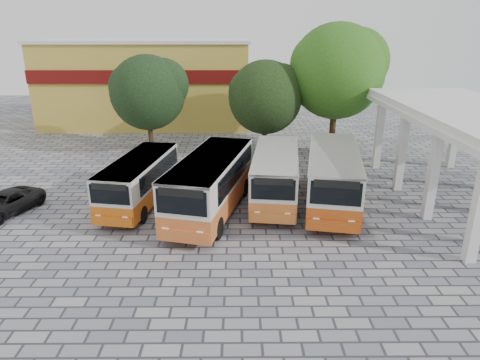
{
  "coord_description": "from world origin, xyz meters",
  "views": [
    {
      "loc": [
        -2.01,
        -18.48,
        9.4
      ],
      "look_at": [
        -1.87,
        3.62,
        1.5
      ],
      "focal_mm": 32.0,
      "sensor_mm": 36.0,
      "label": 1
    }
  ],
  "objects_px": {
    "bus_far_right": "(333,175)",
    "bus_far_left": "(139,178)",
    "bus_centre_left": "(211,181)",
    "parked_car": "(4,203)",
    "bus_centre_right": "(276,173)"
  },
  "relations": [
    {
      "from": "bus_centre_left",
      "to": "parked_car",
      "type": "relative_size",
      "value": 2.12
    },
    {
      "from": "bus_far_right",
      "to": "bus_centre_left",
      "type": "bearing_deg",
      "value": -160.33
    },
    {
      "from": "bus_centre_right",
      "to": "bus_far_right",
      "type": "distance_m",
      "value": 3.16
    },
    {
      "from": "bus_centre_left",
      "to": "bus_centre_right",
      "type": "distance_m",
      "value": 3.98
    },
    {
      "from": "bus_far_left",
      "to": "bus_far_right",
      "type": "relative_size",
      "value": 0.85
    },
    {
      "from": "bus_centre_right",
      "to": "bus_far_left",
      "type": "bearing_deg",
      "value": -169.42
    },
    {
      "from": "bus_far_right",
      "to": "parked_car",
      "type": "height_order",
      "value": "bus_far_right"
    },
    {
      "from": "bus_far_left",
      "to": "bus_centre_right",
      "type": "bearing_deg",
      "value": 13.31
    },
    {
      "from": "bus_centre_left",
      "to": "parked_car",
      "type": "distance_m",
      "value": 11.06
    },
    {
      "from": "bus_far_left",
      "to": "bus_centre_right",
      "type": "height_order",
      "value": "bus_centre_right"
    },
    {
      "from": "parked_car",
      "to": "bus_centre_right",
      "type": "bearing_deg",
      "value": 27.6
    },
    {
      "from": "parked_car",
      "to": "bus_centre_left",
      "type": "bearing_deg",
      "value": 20.73
    },
    {
      "from": "bus_centre_left",
      "to": "bus_centre_right",
      "type": "height_order",
      "value": "bus_centre_left"
    },
    {
      "from": "bus_far_left",
      "to": "parked_car",
      "type": "height_order",
      "value": "bus_far_left"
    },
    {
      "from": "bus_far_right",
      "to": "bus_far_left",
      "type": "bearing_deg",
      "value": -170.48
    }
  ]
}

